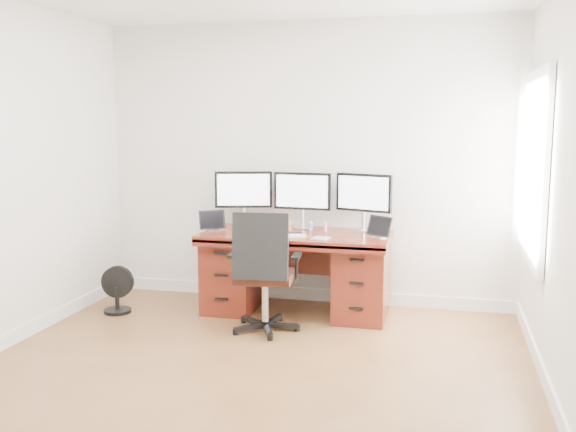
% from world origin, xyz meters
% --- Properties ---
extents(ground, '(4.50, 4.50, 0.00)m').
position_xyz_m(ground, '(0.00, 0.00, 0.00)').
color(ground, brown).
rests_on(ground, ground).
extents(back_wall, '(4.00, 0.10, 2.70)m').
position_xyz_m(back_wall, '(0.00, 2.25, 1.35)').
color(back_wall, white).
rests_on(back_wall, ground).
extents(right_wall, '(0.10, 4.50, 2.70)m').
position_xyz_m(right_wall, '(2.00, 0.11, 1.35)').
color(right_wall, white).
rests_on(right_wall, ground).
extents(desk, '(1.70, 0.80, 0.75)m').
position_xyz_m(desk, '(0.00, 1.83, 0.40)').
color(desk, '#5C1D12').
rests_on(desk, ground).
extents(office_chair, '(0.61, 0.60, 1.04)m').
position_xyz_m(office_chair, '(-0.13, 1.21, 0.34)').
color(office_chair, black).
rests_on(office_chair, ground).
extents(floor_fan, '(0.30, 0.25, 0.43)m').
position_xyz_m(floor_fan, '(-1.61, 1.42, 0.21)').
color(floor_fan, black).
rests_on(floor_fan, ground).
extents(monitor_left, '(0.54, 0.19, 0.53)m').
position_xyz_m(monitor_left, '(-0.58, 2.07, 1.09)').
color(monitor_left, silver).
rests_on(monitor_left, desk).
extents(monitor_center, '(0.55, 0.15, 0.53)m').
position_xyz_m(monitor_center, '(-0.00, 2.07, 1.09)').
color(monitor_center, silver).
rests_on(monitor_center, desk).
extents(monitor_right, '(0.53, 0.21, 0.53)m').
position_xyz_m(monitor_right, '(0.58, 2.07, 1.09)').
color(monitor_right, silver).
rests_on(monitor_right, desk).
extents(tablet_left, '(0.24, 0.18, 0.19)m').
position_xyz_m(tablet_left, '(-0.79, 1.75, 0.84)').
color(tablet_left, silver).
rests_on(tablet_left, desk).
extents(tablet_right, '(0.24, 0.19, 0.19)m').
position_xyz_m(tablet_right, '(0.76, 1.75, 0.84)').
color(tablet_right, silver).
rests_on(tablet_right, desk).
extents(keyboard, '(0.31, 0.20, 0.01)m').
position_xyz_m(keyboard, '(-0.01, 1.61, 0.76)').
color(keyboard, white).
rests_on(keyboard, desk).
extents(trackpad, '(0.17, 0.17, 0.01)m').
position_xyz_m(trackpad, '(0.27, 1.57, 0.76)').
color(trackpad, silver).
rests_on(trackpad, desk).
extents(drawing_tablet, '(0.23, 0.15, 0.01)m').
position_xyz_m(drawing_tablet, '(-0.21, 1.60, 0.76)').
color(drawing_tablet, black).
rests_on(drawing_tablet, desk).
extents(phone, '(0.15, 0.11, 0.01)m').
position_xyz_m(phone, '(0.00, 1.76, 0.76)').
color(phone, black).
rests_on(phone, desk).
extents(figurine_brown, '(0.04, 0.04, 0.09)m').
position_xyz_m(figurine_brown, '(-0.38, 1.95, 0.80)').
color(figurine_brown, brown).
rests_on(figurine_brown, desk).
extents(figurine_yellow, '(0.04, 0.04, 0.09)m').
position_xyz_m(figurine_yellow, '(-0.25, 1.95, 0.80)').
color(figurine_yellow, tan).
rests_on(figurine_yellow, desk).
extents(figurine_orange, '(0.04, 0.04, 0.09)m').
position_xyz_m(figurine_orange, '(-0.09, 1.95, 0.80)').
color(figurine_orange, orange).
rests_on(figurine_orange, desk).
extents(figurine_blue, '(0.04, 0.04, 0.09)m').
position_xyz_m(figurine_blue, '(0.11, 1.95, 0.80)').
color(figurine_blue, '#5B95DD').
rests_on(figurine_blue, desk).
extents(figurine_pink, '(0.04, 0.04, 0.09)m').
position_xyz_m(figurine_pink, '(0.24, 1.95, 0.80)').
color(figurine_pink, pink).
rests_on(figurine_pink, desk).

